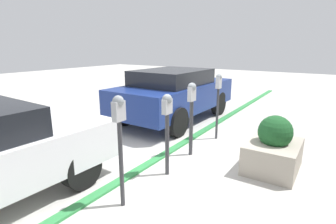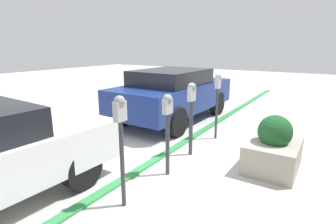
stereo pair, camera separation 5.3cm
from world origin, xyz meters
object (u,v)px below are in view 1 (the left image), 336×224
parking_meter_middle (192,107)px  planter_box (273,149)px  parking_meter_fourth (218,94)px  parking_meter_nearest (119,129)px  parking_meter_second (167,119)px  parked_car_middle (174,93)px

parking_meter_middle → planter_box: size_ratio=1.32×
parking_meter_fourth → parking_meter_nearest: bearing=179.9°
parking_meter_nearest → parking_meter_fourth: size_ratio=1.01×
parking_meter_middle → parking_meter_fourth: size_ratio=0.96×
parking_meter_nearest → planter_box: size_ratio=1.39×
parking_meter_second → parking_meter_fourth: bearing=0.3°
parking_meter_fourth → planter_box: size_ratio=1.38×
parking_meter_middle → parking_meter_fourth: 1.19m
parking_meter_middle → planter_box: parking_meter_middle is taller
parking_meter_fourth → parking_meter_second: bearing=-179.7°
parking_meter_nearest → planter_box: 2.80m
parked_car_middle → parking_meter_nearest: bearing=-156.0°
parking_meter_nearest → parking_meter_second: parking_meter_nearest is taller
parking_meter_nearest → parking_meter_second: bearing=-0.8°
planter_box → parked_car_middle: size_ratio=0.27×
parking_meter_middle → parked_car_middle: 2.64m
parking_meter_nearest → parked_car_middle: parking_meter_nearest is taller
parking_meter_middle → planter_box: (0.21, -1.53, -0.61)m
parking_meter_middle → parked_car_middle: (2.04, 1.66, -0.19)m
parking_meter_fourth → parked_car_middle: bearing=63.4°
parking_meter_nearest → parking_meter_middle: size_ratio=1.05×
parking_meter_second → parked_car_middle: bearing=29.9°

